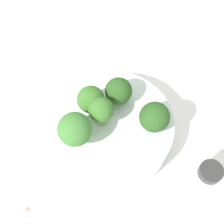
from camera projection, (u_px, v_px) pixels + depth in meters
ground_plane at (112, 135)px, 0.53m from camera, size 3.00×3.00×0.00m
bowl at (112, 129)px, 0.50m from camera, size 0.19×0.19×0.05m
broccoli_floret_0 at (118, 91)px, 0.48m from camera, size 0.04×0.04×0.05m
broccoli_floret_1 at (91, 100)px, 0.46m from camera, size 0.04×0.04×0.05m
broccoli_floret_2 at (101, 112)px, 0.45m from camera, size 0.04×0.04×0.06m
broccoli_floret_3 at (75, 130)px, 0.43m from camera, size 0.05×0.05×0.06m
broccoli_floret_4 at (154, 120)px, 0.46m from camera, size 0.05×0.05×0.05m
pepper_shaker at (206, 177)px, 0.46m from camera, size 0.03×0.03×0.06m
almond_crumb_0 at (26, 209)px, 0.46m from camera, size 0.01×0.01×0.01m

